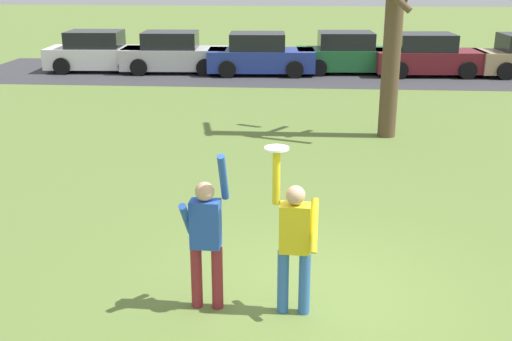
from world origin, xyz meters
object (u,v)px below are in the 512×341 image
(person_catcher, at_px, (295,239))
(frisbee_disc, at_px, (277,148))
(parked_car_blue, at_px, (260,55))
(parked_car_white, at_px, (99,53))
(parked_car_maroon, at_px, (427,56))
(parked_car_silver, at_px, (174,54))
(parked_car_green, at_px, (348,54))
(person_defender, at_px, (206,235))

(person_catcher, xyz_separation_m, frisbee_disc, (-0.22, 0.01, 1.11))
(parked_car_blue, bearing_deg, parked_car_white, 174.34)
(frisbee_disc, xyz_separation_m, parked_car_blue, (-1.40, 17.52, -1.37))
(frisbee_disc, bearing_deg, parked_car_white, 113.97)
(parked_car_maroon, bearing_deg, parked_car_silver, 176.99)
(parked_car_silver, distance_m, parked_car_green, 6.89)
(parked_car_silver, height_order, parked_car_blue, same)
(frisbee_disc, distance_m, parked_car_maroon, 18.53)
(person_defender, height_order, parked_car_blue, person_defender)
(parked_car_white, xyz_separation_m, parked_car_maroon, (12.95, -0.01, 0.00))
(parked_car_silver, distance_m, parked_car_blue, 3.46)
(frisbee_disc, bearing_deg, parked_car_blue, 94.57)
(frisbee_disc, xyz_separation_m, parked_car_white, (-7.91, 17.79, -1.37))
(frisbee_disc, height_order, parked_car_silver, frisbee_disc)
(person_catcher, xyz_separation_m, person_defender, (-1.07, 0.05, -0.00))
(parked_car_blue, relative_size, parked_car_green, 1.00)
(person_catcher, relative_size, person_defender, 1.02)
(frisbee_disc, bearing_deg, parked_car_green, 83.62)
(frisbee_disc, height_order, parked_car_maroon, frisbee_disc)
(person_defender, relative_size, frisbee_disc, 7.21)
(person_defender, bearing_deg, parked_car_maroon, 74.14)
(person_catcher, height_order, parked_car_green, person_catcher)
(parked_car_green, xyz_separation_m, parked_car_maroon, (3.01, -0.35, 0.00))
(parked_car_maroon, bearing_deg, parked_car_blue, 179.03)
(parked_car_blue, height_order, parked_car_green, same)
(parked_car_silver, bearing_deg, person_defender, -80.54)
(parked_car_green, bearing_deg, person_defender, -102.31)
(person_defender, height_order, parked_car_maroon, person_defender)
(parked_car_blue, bearing_deg, person_catcher, -88.00)
(parked_car_white, distance_m, parked_car_green, 9.94)
(parked_car_blue, bearing_deg, frisbee_disc, -88.72)
(frisbee_disc, relative_size, parked_car_green, 0.07)
(parked_car_maroon, bearing_deg, person_defender, -111.63)
(person_catcher, xyz_separation_m, parked_car_white, (-8.13, 17.80, -0.25))
(parked_car_green, bearing_deg, parked_car_blue, -173.15)
(parked_car_green, bearing_deg, parked_car_maroon, -9.97)
(parked_car_blue, bearing_deg, parked_car_silver, 173.17)
(person_defender, height_order, frisbee_disc, frisbee_disc)
(frisbee_disc, height_order, parked_car_green, frisbee_disc)
(parked_car_white, relative_size, parked_car_maroon, 1.00)
(parked_car_blue, relative_size, parked_car_maroon, 1.00)
(parked_car_white, height_order, parked_car_blue, same)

